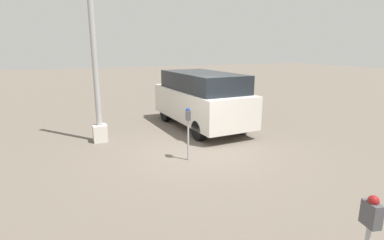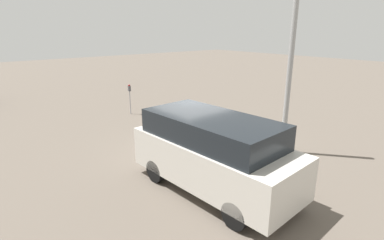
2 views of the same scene
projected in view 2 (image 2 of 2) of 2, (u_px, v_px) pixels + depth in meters
ground_plane at (194, 151)px, 10.99m from camera, size 80.00×80.00×0.00m
parking_meter_near at (193, 117)px, 11.41m from camera, size 0.22×0.15×1.47m
parking_meter_far at (130, 92)px, 15.47m from camera, size 0.22×0.15×1.57m
lamp_post at (288, 94)px, 10.32m from camera, size 0.44×0.44×6.03m
parked_van at (213, 152)px, 8.06m from camera, size 4.89×2.25×2.11m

